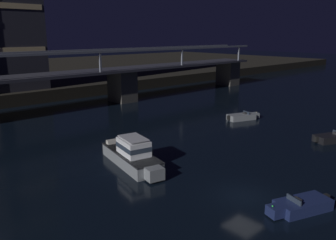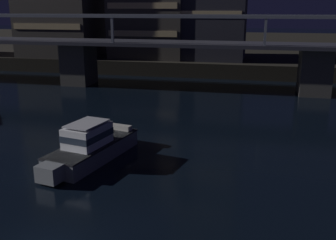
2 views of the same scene
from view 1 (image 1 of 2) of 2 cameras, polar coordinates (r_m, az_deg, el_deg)
The scene contains 6 objects.
ground_plane at distance 27.23m, azimuth 12.53°, elevation -12.34°, with size 400.00×400.00×0.00m, color black.
river_bridge at distance 55.33m, azimuth -20.78°, elevation 5.25°, with size 98.26×6.40×9.38m.
cabin_cruiser_near_left at distance 32.30m, azimuth -5.92°, elevation -5.73°, with size 4.24×9.37×2.79m.
speedboat_near_center at distance 43.64m, azimuth 25.66°, elevation -2.68°, with size 5.05×3.17×1.16m.
speedboat_mid_left at distance 26.18m, azimuth 21.11°, elevation -13.11°, with size 5.11×3.02×1.16m.
speedboat_mid_center at distance 50.42m, azimuth 12.26°, elevation 0.53°, with size 5.12×2.99×1.16m.
Camera 1 is at (-20.36, -13.55, 11.98)m, focal length 36.73 mm.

